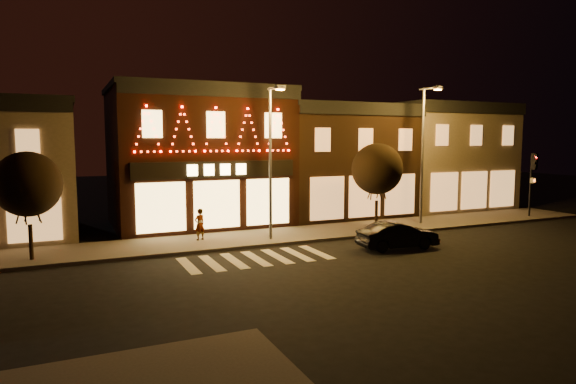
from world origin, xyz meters
TOP-DOWN VIEW (x-y plane):
  - ground at (0.00, 0.00)m, footprint 120.00×120.00m
  - sidewalk_far at (2.00, 8.00)m, footprint 44.00×4.00m
  - building_pulp at (0.00, 13.98)m, footprint 10.20×8.34m
  - building_right_a at (9.50, 13.99)m, footprint 9.20×8.28m
  - building_right_b at (18.50, 13.99)m, footprint 9.20×8.28m
  - traffic_signal_far at (20.55, 6.95)m, footprint 0.36×0.48m
  - streetlamp_mid at (1.99, 6.93)m, footprint 0.50×1.75m
  - streetlamp_right at (12.12, 7.62)m, footprint 0.69×1.86m
  - tree_left at (-8.93, 7.22)m, footprint 2.74×2.74m
  - tree_right at (8.69, 7.48)m, footprint 2.91×2.91m
  - dark_sedan at (6.92, 3.10)m, footprint 4.00×1.68m
  - pedestrian at (-1.39, 8.33)m, footprint 0.69×0.58m

SIDE VIEW (x-z plane):
  - ground at x=0.00m, z-range 0.00..0.00m
  - sidewalk_far at x=2.00m, z-range 0.00..0.15m
  - dark_sedan at x=6.92m, z-range 0.00..1.28m
  - pedestrian at x=-1.39m, z-range 0.15..1.75m
  - traffic_signal_far at x=20.55m, z-range 1.04..5.23m
  - tree_left at x=-8.93m, z-range 1.07..5.65m
  - tree_right at x=8.69m, z-range 1.12..5.98m
  - building_right_a at x=9.50m, z-range 0.01..7.51m
  - building_right_b at x=18.50m, z-range 0.01..7.81m
  - building_pulp at x=0.00m, z-range 0.01..8.31m
  - streetlamp_mid at x=1.99m, z-range 0.81..8.46m
  - streetlamp_right at x=12.12m, z-range 0.86..8.97m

